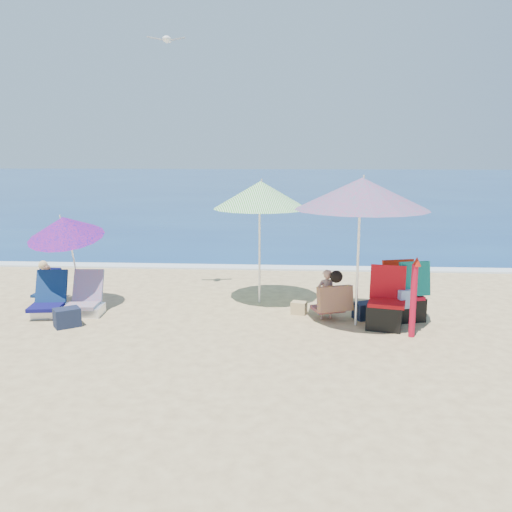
# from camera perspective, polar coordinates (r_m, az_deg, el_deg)

# --- Properties ---
(ground) EXTENTS (120.00, 120.00, 0.00)m
(ground) POSITION_cam_1_polar(r_m,az_deg,el_deg) (8.48, 1.59, -8.63)
(ground) COLOR #D8BC84
(ground) RESTS_ON ground
(sea) EXTENTS (120.00, 80.00, 0.12)m
(sea) POSITION_cam_1_polar(r_m,az_deg,el_deg) (53.07, 3.50, 7.75)
(sea) COLOR navy
(sea) RESTS_ON ground
(foam) EXTENTS (120.00, 0.50, 0.04)m
(foam) POSITION_cam_1_polar(r_m,az_deg,el_deg) (13.39, 2.44, -1.25)
(foam) COLOR white
(foam) RESTS_ON ground
(umbrella_turquoise) EXTENTS (2.75, 2.75, 2.48)m
(umbrella_turquoise) POSITION_cam_1_polar(r_m,az_deg,el_deg) (8.84, 11.11, 6.46)
(umbrella_turquoise) COLOR white
(umbrella_turquoise) RESTS_ON ground
(umbrella_striped) EXTENTS (2.16, 2.16, 2.35)m
(umbrella_striped) POSITION_cam_1_polar(r_m,az_deg,el_deg) (10.03, 0.49, 6.46)
(umbrella_striped) COLOR white
(umbrella_striped) RESTS_ON ground
(umbrella_blue) EXTENTS (1.46, 1.50, 1.85)m
(umbrella_blue) POSITION_cam_1_polar(r_m,az_deg,el_deg) (10.26, -19.54, 2.88)
(umbrella_blue) COLOR white
(umbrella_blue) RESTS_ON ground
(furled_umbrella) EXTENTS (0.14, 0.14, 1.27)m
(furled_umbrella) POSITION_cam_1_polar(r_m,az_deg,el_deg) (8.68, 16.32, -3.79)
(furled_umbrella) COLOR #B90D27
(furled_umbrella) RESTS_ON ground
(chair_navy) EXTENTS (0.64, 0.81, 0.77)m
(chair_navy) POSITION_cam_1_polar(r_m,az_deg,el_deg) (10.22, -20.91, -4.75)
(chair_navy) COLOR #0E0D4C
(chair_navy) RESTS_ON ground
(chair_rainbow) EXTENTS (0.62, 0.72, 0.76)m
(chair_rainbow) POSITION_cam_1_polar(r_m,az_deg,el_deg) (10.08, -17.47, -4.77)
(chair_rainbow) COLOR #E55C51
(chair_rainbow) RESTS_ON ground
(camp_chair_left) EXTENTS (0.70, 0.70, 1.00)m
(camp_chair_left) POSITION_cam_1_polar(r_m,az_deg,el_deg) (9.11, 13.46, -5.55)
(camp_chair_left) COLOR #A70B11
(camp_chair_left) RESTS_ON ground
(camp_chair_right) EXTENTS (0.76, 0.84, 1.06)m
(camp_chair_right) POSITION_cam_1_polar(r_m,az_deg,el_deg) (9.59, 15.50, -4.32)
(camp_chair_right) COLOR #B00C22
(camp_chair_right) RESTS_ON ground
(person_center) EXTENTS (0.73, 0.68, 0.88)m
(person_center) POSITION_cam_1_polar(r_m,az_deg,el_deg) (9.31, 7.81, -4.18)
(person_center) COLOR tan
(person_center) RESTS_ON ground
(person_left) EXTENTS (0.46, 0.56, 0.79)m
(person_left) POSITION_cam_1_polar(r_m,az_deg,el_deg) (11.17, -21.10, -2.65)
(person_left) COLOR tan
(person_left) RESTS_ON ground
(bag_navy_a) EXTENTS (0.49, 0.47, 0.31)m
(bag_navy_a) POSITION_cam_1_polar(r_m,az_deg,el_deg) (9.48, -19.31, -6.14)
(bag_navy_a) COLOR #182036
(bag_navy_a) RESTS_ON ground
(bag_tan) EXTENTS (0.30, 0.25, 0.22)m
(bag_tan) POSITION_cam_1_polar(r_m,az_deg,el_deg) (9.67, 4.55, -5.48)
(bag_tan) COLOR tan
(bag_tan) RESTS_ON ground
(bag_navy_b) EXTENTS (0.46, 0.41, 0.28)m
(bag_navy_b) POSITION_cam_1_polar(r_m,az_deg,el_deg) (9.58, 11.44, -5.66)
(bag_navy_b) COLOR #182035
(bag_navy_b) RESTS_ON ground
(seagull) EXTENTS (0.69, 0.34, 0.12)m
(seagull) POSITION_cam_1_polar(r_m,az_deg,el_deg) (10.74, -9.38, 21.61)
(seagull) COLOR white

